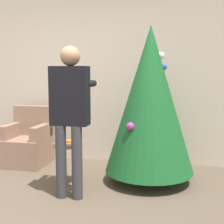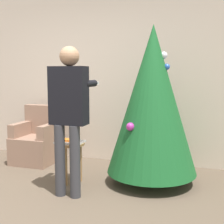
{
  "view_description": "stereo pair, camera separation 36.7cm",
  "coord_description": "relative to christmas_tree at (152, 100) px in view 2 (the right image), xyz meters",
  "views": [
    {
      "loc": [
        1.42,
        -2.59,
        1.4
      ],
      "look_at": [
        0.64,
        0.98,
        0.94
      ],
      "focal_mm": 50.0,
      "sensor_mm": 36.0,
      "label": 1
    },
    {
      "loc": [
        1.78,
        -2.49,
        1.4
      ],
      "look_at": [
        0.64,
        0.98,
        0.94
      ],
      "focal_mm": 50.0,
      "sensor_mm": 36.0,
      "label": 2
    }
  ],
  "objects": [
    {
      "name": "christmas_tree",
      "position": [
        0.0,
        0.0,
        0.0
      ],
      "size": [
        1.13,
        1.13,
        1.99
      ],
      "color": "brown",
      "rests_on": "ground_plane"
    },
    {
      "name": "wall_back",
      "position": [
        -1.05,
        0.88,
        0.28
      ],
      "size": [
        8.0,
        0.06,
        2.7
      ],
      "color": "beige",
      "rests_on": "ground_plane"
    },
    {
      "name": "ground_plane",
      "position": [
        -1.05,
        -1.35,
        -1.07
      ],
      "size": [
        14.0,
        14.0,
        0.0
      ],
      "primitive_type": "plane",
      "color": "brown"
    },
    {
      "name": "laptop",
      "position": [
        -0.99,
        -0.31,
        -0.54
      ],
      "size": [
        0.34,
        0.25,
        0.02
      ],
      "color": "silver",
      "rests_on": "side_stool"
    },
    {
      "name": "armchair",
      "position": [
        -1.9,
        0.38,
        -0.74
      ],
      "size": [
        0.62,
        0.64,
        0.89
      ],
      "color": "#93705B",
      "rests_on": "ground_plane"
    },
    {
      "name": "person_standing",
      "position": [
        -0.82,
        -0.68,
        -0.05
      ],
      "size": [
        0.43,
        0.57,
        1.7
      ],
      "color": "#38383D",
      "rests_on": "ground_plane"
    },
    {
      "name": "book",
      "position": [
        -0.99,
        -0.31,
        -0.52
      ],
      "size": [
        0.18,
        0.13,
        0.02
      ],
      "color": "orange",
      "rests_on": "laptop"
    },
    {
      "name": "side_stool",
      "position": [
        -0.99,
        -0.31,
        -0.65
      ],
      "size": [
        0.37,
        0.37,
        0.52
      ],
      "color": "#A37547",
      "rests_on": "ground_plane"
    }
  ]
}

